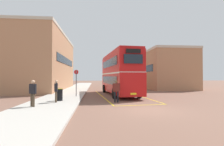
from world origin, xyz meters
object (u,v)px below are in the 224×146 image
(pedestrian_waiting_far, at_px, (33,91))
(bus_stop_sign, at_px, (76,80))
(double_decker_bus, at_px, (119,73))
(pedestrian_boarding, at_px, (116,89))
(pedestrian_waiting_near, at_px, (56,89))
(litter_bin, at_px, (60,95))
(single_deck_bus, at_px, (128,79))

(pedestrian_waiting_far, xyz_separation_m, bus_stop_sign, (2.14, 5.93, 0.58))
(double_decker_bus, distance_m, pedestrian_boarding, 6.14)
(double_decker_bus, relative_size, pedestrian_waiting_near, 6.47)
(litter_bin, bearing_deg, single_deck_bus, 66.24)
(pedestrian_boarding, height_order, pedestrian_waiting_near, pedestrian_waiting_near)
(pedestrian_boarding, relative_size, bus_stop_sign, 0.69)
(pedestrian_boarding, xyz_separation_m, pedestrian_waiting_far, (-5.73, -2.31, 0.09))
(double_decker_bus, bearing_deg, litter_bin, -135.79)
(pedestrian_waiting_near, xyz_separation_m, litter_bin, (0.08, 0.90, -0.48))
(pedestrian_waiting_far, bearing_deg, pedestrian_waiting_near, 59.87)
(pedestrian_waiting_near, bearing_deg, pedestrian_waiting_far, -120.13)
(pedestrian_waiting_far, bearing_deg, double_decker_bus, 50.51)
(pedestrian_waiting_near, distance_m, litter_bin, 1.02)
(single_deck_bus, relative_size, pedestrian_boarding, 4.96)
(pedestrian_waiting_far, relative_size, litter_bin, 1.76)
(single_deck_bus, bearing_deg, double_decker_bus, -103.86)
(double_decker_bus, bearing_deg, pedestrian_waiting_near, -131.84)
(single_deck_bus, relative_size, pedestrian_waiting_far, 5.17)
(single_deck_bus, height_order, pedestrian_waiting_far, single_deck_bus)
(double_decker_bus, distance_m, pedestrian_waiting_near, 8.61)
(bus_stop_sign, bearing_deg, single_deck_bus, 65.19)
(single_deck_bus, xyz_separation_m, litter_bin, (-9.65, -21.93, -1.01))
(bus_stop_sign, bearing_deg, pedestrian_boarding, -45.26)
(single_deck_bus, distance_m, litter_bin, 23.98)
(pedestrian_waiting_far, bearing_deg, bus_stop_sign, 70.13)
(double_decker_bus, xyz_separation_m, pedestrian_waiting_far, (-6.74, -8.18, -1.37))
(double_decker_bus, height_order, pedestrian_waiting_near, double_decker_bus)
(pedestrian_waiting_far, distance_m, litter_bin, 3.03)
(pedestrian_waiting_near, bearing_deg, double_decker_bus, 48.16)
(double_decker_bus, distance_m, litter_bin, 8.02)
(pedestrian_boarding, height_order, bus_stop_sign, bus_stop_sign)
(double_decker_bus, xyz_separation_m, litter_bin, (-5.58, -5.43, -1.88))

